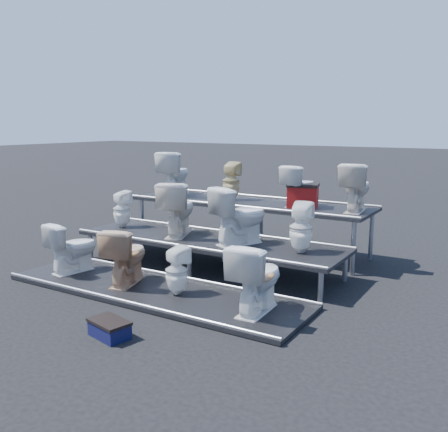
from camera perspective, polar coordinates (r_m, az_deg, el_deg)
The scene contains 18 objects.
ground at distance 7.65m, azimuth -1.87°, elevation -6.03°, with size 80.00×80.00×0.00m, color black.
tier_front at distance 6.64m, azimuth -8.08°, elevation -8.48°, with size 4.20×1.20×0.06m, color black.
tier_mid at distance 7.58m, azimuth -1.88°, elevation -4.37°, with size 4.20×1.20×0.46m, color black.
tier_back at distance 8.63m, azimuth 2.84°, elevation -1.17°, with size 4.20×1.20×0.86m, color black.
toilet_0 at distance 7.52m, azimuth -16.92°, elevation -3.42°, with size 0.41×0.72×0.73m, color white.
toilet_1 at distance 6.81m, azimuth -11.14°, elevation -4.43°, with size 0.43×0.76×0.77m, color tan.
toilet_2 at distance 6.31m, azimuth -5.44°, elevation -6.23°, with size 0.28×0.28×0.61m, color white.
toilet_3 at distance 5.70m, azimuth 3.74°, elevation -6.99°, with size 0.46×0.80×0.82m, color white.
toilet_4 at distance 8.51m, azimuth -11.62°, elevation 0.78°, with size 0.28×0.28×0.62m, color white.
toilet_5 at distance 7.75m, azimuth -5.34°, elevation 0.88°, with size 0.47×0.83×0.85m, color silver.
toilet_6 at distance 7.16m, azimuth 1.82°, elevation 0.06°, with size 0.47×0.82×0.84m, color white.
toilet_7 at distance 6.77m, azimuth 8.80°, elevation -1.33°, with size 0.31×0.32×0.69m, color white.
toilet_8 at distance 9.35m, azimuth -5.69°, elevation 4.88°, with size 0.45×0.79×0.81m, color white.
toilet_9 at distance 8.67m, azimuth 0.84°, elevation 4.01°, with size 0.30×0.31×0.66m, color #D0BE85.
toilet_10 at distance 8.11m, azimuth 8.62°, elevation 3.44°, with size 0.37×0.65×0.67m, color white.
toilet_11 at distance 7.80m, azimuth 14.81°, elevation 3.20°, with size 0.41×0.73×0.74m, color silver.
red_crate at distance 8.04m, azimuth 8.99°, elevation 2.17°, with size 0.46×0.37×0.33m, color maroon.
step_stool at distance 5.43m, azimuth -12.95°, elevation -12.58°, with size 0.43×0.26×0.16m, color #0E1034.
Camera 1 is at (4.02, -6.13, 2.19)m, focal length 40.00 mm.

